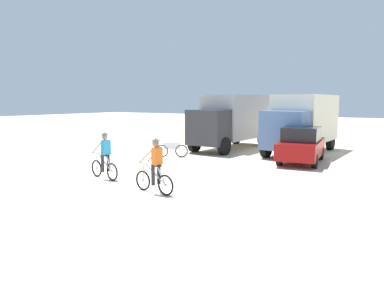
{
  "coord_description": "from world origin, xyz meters",
  "views": [
    {
      "loc": [
        8.18,
        -8.95,
        3.0
      ],
      "look_at": [
        -0.07,
        4.08,
        1.1
      ],
      "focal_mm": 32.77,
      "sensor_mm": 36.0,
      "label": 1
    }
  ],
  "objects_px": {
    "cyclist_cowboy_hat": "(155,168)",
    "bicycle_spare": "(172,150)",
    "cyclist_orange_shirt": "(105,157)",
    "box_truck_cream_rv": "(303,121)",
    "box_truck_grey_hauler": "(233,119)",
    "sedan_parked": "(301,145)"
  },
  "relations": [
    {
      "from": "box_truck_grey_hauler",
      "to": "cyclist_orange_shirt",
      "type": "relative_size",
      "value": 3.79
    },
    {
      "from": "box_truck_grey_hauler",
      "to": "sedan_parked",
      "type": "xyz_separation_m",
      "value": [
        5.11,
        -2.91,
        -0.99
      ]
    },
    {
      "from": "sedan_parked",
      "to": "cyclist_orange_shirt",
      "type": "distance_m",
      "value": 9.42
    },
    {
      "from": "box_truck_grey_hauler",
      "to": "box_truck_cream_rv",
      "type": "bearing_deg",
      "value": 4.9
    },
    {
      "from": "cyclist_orange_shirt",
      "to": "bicycle_spare",
      "type": "height_order",
      "value": "cyclist_orange_shirt"
    },
    {
      "from": "cyclist_orange_shirt",
      "to": "bicycle_spare",
      "type": "distance_m",
      "value": 5.73
    },
    {
      "from": "box_truck_cream_rv",
      "to": "cyclist_cowboy_hat",
      "type": "bearing_deg",
      "value": -97.88
    },
    {
      "from": "bicycle_spare",
      "to": "sedan_parked",
      "type": "bearing_deg",
      "value": 18.15
    },
    {
      "from": "box_truck_cream_rv",
      "to": "box_truck_grey_hauler",
      "type": "bearing_deg",
      "value": -175.1
    },
    {
      "from": "cyclist_cowboy_hat",
      "to": "box_truck_cream_rv",
      "type": "bearing_deg",
      "value": 82.12
    },
    {
      "from": "box_truck_cream_rv",
      "to": "cyclist_cowboy_hat",
      "type": "distance_m",
      "value": 11.78
    },
    {
      "from": "cyclist_orange_shirt",
      "to": "box_truck_cream_rv",
      "type": "bearing_deg",
      "value": 67.43
    },
    {
      "from": "cyclist_cowboy_hat",
      "to": "bicycle_spare",
      "type": "distance_m",
      "value": 7.38
    },
    {
      "from": "box_truck_grey_hauler",
      "to": "bicycle_spare",
      "type": "distance_m",
      "value": 5.32
    },
    {
      "from": "sedan_parked",
      "to": "cyclist_cowboy_hat",
      "type": "bearing_deg",
      "value": -106.39
    },
    {
      "from": "sedan_parked",
      "to": "bicycle_spare",
      "type": "xyz_separation_m",
      "value": [
        -6.29,
        -2.06,
        -0.48
      ]
    },
    {
      "from": "box_truck_cream_rv",
      "to": "bicycle_spare",
      "type": "distance_m",
      "value": 7.77
    },
    {
      "from": "cyclist_cowboy_hat",
      "to": "bicycle_spare",
      "type": "relative_size",
      "value": 1.22
    },
    {
      "from": "box_truck_grey_hauler",
      "to": "box_truck_cream_rv",
      "type": "height_order",
      "value": "same"
    },
    {
      "from": "box_truck_cream_rv",
      "to": "cyclist_orange_shirt",
      "type": "height_order",
      "value": "box_truck_cream_rv"
    },
    {
      "from": "cyclist_cowboy_hat",
      "to": "bicycle_spare",
      "type": "xyz_separation_m",
      "value": [
        -3.84,
        6.28,
        -0.45
      ]
    },
    {
      "from": "box_truck_grey_hauler",
      "to": "cyclist_orange_shirt",
      "type": "bearing_deg",
      "value": -91.66
    }
  ]
}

